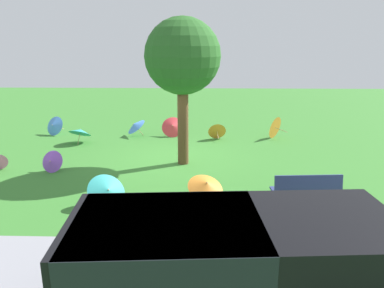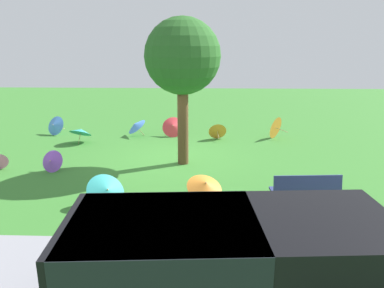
{
  "view_description": "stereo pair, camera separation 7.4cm",
  "coord_description": "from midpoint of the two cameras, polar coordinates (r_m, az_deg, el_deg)",
  "views": [
    {
      "loc": [
        -0.84,
        11.78,
        3.87
      ],
      "look_at": [
        -0.5,
        0.1,
        0.6
      ],
      "focal_mm": 34.2,
      "sensor_mm": 36.0,
      "label": 1
    },
    {
      "loc": [
        -0.92,
        11.78,
        3.87
      ],
      "look_at": [
        -0.5,
        0.1,
        0.6
      ],
      "focal_mm": 34.2,
      "sensor_mm": 36.0,
      "label": 2
    }
  ],
  "objects": [
    {
      "name": "park_bench",
      "position": [
        9.14,
        17.13,
        -6.99
      ],
      "size": [
        1.63,
        0.6,
        0.9
      ],
      "color": "navy",
      "rests_on": "ground"
    },
    {
      "name": "parasol_orange_3",
      "position": [
        15.54,
        12.46,
        2.6
      ],
      "size": [
        0.92,
        0.92,
        0.93
      ],
      "color": "tan",
      "rests_on": "ground"
    },
    {
      "name": "parasol_blue_3",
      "position": [
        16.78,
        -20.9,
        2.71
      ],
      "size": [
        0.98,
        0.93,
        0.83
      ],
      "color": "tan",
      "rests_on": "ground"
    },
    {
      "name": "parasol_teal_4",
      "position": [
        9.12,
        -13.27,
        -7.14
      ],
      "size": [
        1.2,
        1.18,
        0.81
      ],
      "color": "tan",
      "rests_on": "ground"
    },
    {
      "name": "parasol_blue_0",
      "position": [
        10.51,
        20.55,
        -5.16
      ],
      "size": [
        0.69,
        0.73,
        0.56
      ],
      "color": "tan",
      "rests_on": "ground"
    },
    {
      "name": "parasol_red_2",
      "position": [
        15.47,
        -3.18,
        2.77
      ],
      "size": [
        0.94,
        0.83,
        0.86
      ],
      "color": "tan",
      "rests_on": "ground"
    },
    {
      "name": "van_dark",
      "position": [
        5.44,
        4.19,
        -17.34
      ],
      "size": [
        4.72,
        2.4,
        1.53
      ],
      "color": "black",
      "rests_on": "ground"
    },
    {
      "name": "parasol_orange_2",
      "position": [
        15.08,
        3.75,
        2.15
      ],
      "size": [
        0.77,
        0.77,
        0.73
      ],
      "color": "tan",
      "rests_on": "ground"
    },
    {
      "name": "parasol_purple_0",
      "position": [
        12.02,
        -21.26,
        -2.54
      ],
      "size": [
        0.77,
        0.69,
        0.68
      ],
      "color": "tan",
      "rests_on": "ground"
    },
    {
      "name": "parasol_teal_1",
      "position": [
        15.04,
        -17.17,
        1.89
      ],
      "size": [
        1.04,
        1.04,
        0.75
      ],
      "color": "tan",
      "rests_on": "ground"
    },
    {
      "name": "ground",
      "position": [
        12.43,
        -2.46,
        -2.53
      ],
      "size": [
        40.0,
        40.0,
        0.0
      ],
      "primitive_type": "plane",
      "color": "#387A2D"
    },
    {
      "name": "shade_tree",
      "position": [
        11.49,
        -1.68,
        13.29
      ],
      "size": [
        2.36,
        2.36,
        4.63
      ],
      "color": "brown",
      "rests_on": "ground"
    },
    {
      "name": "parasol_blue_1",
      "position": [
        15.62,
        -9.01,
        2.9
      ],
      "size": [
        1.08,
        1.11,
        0.81
      ],
      "color": "tan",
      "rests_on": "ground"
    },
    {
      "name": "parasol_orange_0",
      "position": [
        8.77,
        1.98,
        -6.46
      ],
      "size": [
        1.16,
        1.15,
        0.86
      ],
      "color": "tan",
      "rests_on": "ground"
    }
  ]
}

